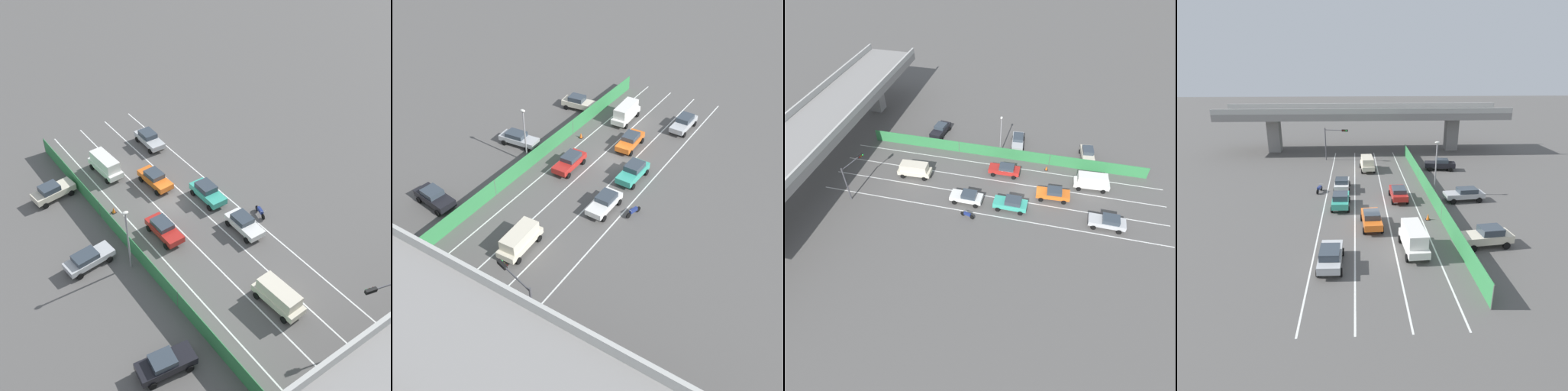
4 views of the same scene
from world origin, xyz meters
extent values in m
plane|color=#565451|center=(0.00, 0.00, 0.00)|extent=(300.00, 300.00, 0.00)
cube|color=silver|center=(-5.11, 4.77, 0.00)|extent=(0.14, 45.55, 0.01)
cube|color=silver|center=(-1.70, 4.77, 0.00)|extent=(0.14, 45.55, 0.01)
cube|color=silver|center=(1.70, 4.77, 0.00)|extent=(0.14, 45.55, 0.01)
cube|color=silver|center=(5.11, 4.77, 0.00)|extent=(0.14, 45.55, 0.01)
cube|color=#B2B2AD|center=(0.00, 25.31, 7.60)|extent=(50.33, 0.30, 0.90)
cube|color=#338447|center=(7.06, 4.77, 0.93)|extent=(0.06, 41.55, 1.87)
cylinder|color=#4C514C|center=(7.06, -16.00, 0.93)|extent=(0.10, 0.10, 1.87)
cylinder|color=#4C514C|center=(7.06, -2.15, 0.93)|extent=(0.10, 0.10, 1.87)
cylinder|color=#4C514C|center=(7.06, 11.70, 0.93)|extent=(0.10, 0.10, 1.87)
cube|color=orange|center=(-0.09, -3.26, 0.79)|extent=(1.97, 4.49, 0.62)
cube|color=#333D47|center=(-0.08, -3.40, 1.36)|extent=(1.62, 2.00, 0.51)
cylinder|color=black|center=(-1.03, -1.82, 0.32)|extent=(0.26, 0.65, 0.64)
cylinder|color=black|center=(0.68, -1.72, 0.32)|extent=(0.26, 0.65, 0.64)
cylinder|color=black|center=(-0.85, -4.81, 0.32)|extent=(0.26, 0.65, 0.64)
cylinder|color=black|center=(0.86, -4.71, 0.32)|extent=(0.26, 0.65, 0.64)
cube|color=red|center=(3.37, 3.94, 0.80)|extent=(1.79, 4.41, 0.64)
cube|color=#333D47|center=(3.38, 3.59, 1.35)|extent=(1.54, 2.10, 0.47)
cylinder|color=black|center=(2.49, 5.41, 0.32)|extent=(0.23, 0.64, 0.64)
cylinder|color=black|center=(4.20, 5.44, 0.32)|extent=(0.23, 0.64, 0.64)
cylinder|color=black|center=(2.55, 2.43, 0.32)|extent=(0.23, 0.64, 0.64)
cylinder|color=black|center=(4.25, 2.46, 0.32)|extent=(0.23, 0.64, 0.64)
cube|color=teal|center=(-3.25, 1.92, 0.81)|extent=(1.83, 4.33, 0.67)
cube|color=#333D47|center=(-3.26, 1.58, 1.44)|extent=(1.59, 2.03, 0.59)
cylinder|color=black|center=(-4.13, 3.40, 0.32)|extent=(0.23, 0.64, 0.64)
cylinder|color=black|center=(-2.35, 3.38, 0.32)|extent=(0.23, 0.64, 0.64)
cylinder|color=black|center=(-4.16, 0.46, 0.32)|extent=(0.23, 0.64, 0.64)
cylinder|color=black|center=(-2.37, 0.45, 0.32)|extent=(0.23, 0.64, 0.64)
cube|color=#B7BABC|center=(-3.60, -10.14, 0.78)|extent=(1.79, 4.47, 0.60)
cube|color=#333D47|center=(-3.60, -10.51, 1.36)|extent=(1.55, 2.06, 0.56)
cylinder|color=black|center=(-4.44, -8.62, 0.32)|extent=(0.23, 0.64, 0.64)
cylinder|color=black|center=(-2.71, -8.64, 0.32)|extent=(0.23, 0.64, 0.64)
cylinder|color=black|center=(-4.48, -11.64, 0.32)|extent=(0.23, 0.64, 0.64)
cylinder|color=black|center=(-2.75, -11.66, 0.32)|extent=(0.23, 0.64, 0.64)
cube|color=beige|center=(0.17, 16.30, 0.78)|extent=(2.06, 4.73, 0.60)
cube|color=beige|center=(0.17, 16.30, 1.56)|extent=(1.80, 3.88, 0.97)
cylinder|color=black|center=(-0.83, 17.83, 0.32)|extent=(0.25, 0.65, 0.64)
cylinder|color=black|center=(0.99, 17.93, 0.32)|extent=(0.25, 0.65, 0.64)
cylinder|color=black|center=(-0.66, 14.68, 0.32)|extent=(0.25, 0.65, 0.64)
cylinder|color=black|center=(1.16, 14.78, 0.32)|extent=(0.25, 0.65, 0.64)
cube|color=silver|center=(3.24, -8.20, 0.79)|extent=(2.00, 4.88, 0.63)
cube|color=silver|center=(3.24, -8.20, 1.67)|extent=(1.75, 4.00, 1.12)
cylinder|color=black|center=(2.28, -6.62, 0.32)|extent=(0.26, 0.65, 0.64)
cylinder|color=black|center=(4.02, -6.53, 0.32)|extent=(0.26, 0.65, 0.64)
cylinder|color=black|center=(2.46, -9.87, 0.32)|extent=(0.26, 0.65, 0.64)
cylinder|color=black|center=(4.20, -9.78, 0.32)|extent=(0.26, 0.65, 0.64)
cube|color=white|center=(-3.31, 7.76, 0.77)|extent=(1.80, 4.23, 0.59)
cube|color=#333D47|center=(-3.31, 7.38, 1.32)|extent=(1.56, 1.91, 0.51)
cylinder|color=black|center=(-4.17, 9.20, 0.32)|extent=(0.23, 0.64, 0.64)
cylinder|color=black|center=(-2.42, 9.18, 0.32)|extent=(0.23, 0.64, 0.64)
cylinder|color=black|center=(-4.20, 6.34, 0.32)|extent=(0.23, 0.64, 0.64)
cylinder|color=black|center=(-2.45, 6.32, 0.32)|extent=(0.23, 0.64, 0.64)
cylinder|color=black|center=(-5.90, 7.56, 0.30)|extent=(0.25, 0.61, 0.60)
cylinder|color=black|center=(-6.25, 6.26, 0.30)|extent=(0.25, 0.61, 0.60)
cube|color=navy|center=(-6.07, 6.91, 0.58)|extent=(0.50, 0.96, 0.36)
cylinder|color=#B2B2B2|center=(-5.93, 7.46, 0.92)|extent=(0.59, 0.18, 0.03)
cube|color=beige|center=(9.63, -7.57, 0.82)|extent=(4.61, 2.28, 0.68)
cube|color=#333D47|center=(10.00, -7.53, 1.46)|extent=(2.09, 1.76, 0.59)
cylinder|color=black|center=(8.25, -8.62, 0.32)|extent=(0.66, 0.30, 0.64)
cylinder|color=black|center=(8.03, -6.89, 0.32)|extent=(0.66, 0.30, 0.64)
cylinder|color=black|center=(11.23, -8.25, 0.32)|extent=(0.66, 0.30, 0.64)
cylinder|color=black|center=(11.02, -6.52, 0.32)|extent=(0.66, 0.30, 0.64)
cube|color=#B2B5B7|center=(10.88, 3.17, 0.76)|extent=(4.69, 2.17, 0.56)
cube|color=#333D47|center=(11.22, 3.20, 1.29)|extent=(2.31, 1.72, 0.50)
cylinder|color=black|center=(9.44, 2.16, 0.32)|extent=(0.66, 0.28, 0.64)
cylinder|color=black|center=(9.26, 3.87, 0.32)|extent=(0.66, 0.28, 0.64)
cylinder|color=black|center=(12.50, 2.47, 0.32)|extent=(0.66, 0.28, 0.64)
cylinder|color=black|center=(12.33, 4.18, 0.32)|extent=(0.66, 0.28, 0.64)
cube|color=black|center=(11.03, 16.03, 0.83)|extent=(4.65, 2.41, 0.70)
cube|color=#333D47|center=(11.27, 15.99, 1.43)|extent=(2.04, 1.83, 0.50)
cylinder|color=black|center=(9.41, 15.34, 0.32)|extent=(0.66, 0.31, 0.64)
cylinder|color=black|center=(9.66, 17.13, 0.32)|extent=(0.66, 0.31, 0.64)
cylinder|color=black|center=(12.40, 14.92, 0.32)|extent=(0.66, 0.31, 0.64)
cylinder|color=black|center=(12.65, 16.72, 0.32)|extent=(0.66, 0.31, 0.64)
cylinder|color=#47474C|center=(-4.65, 22.40, 4.99)|extent=(3.62, 1.07, 0.12)
cube|color=black|center=(-3.21, 22.02, 4.99)|extent=(1.00, 0.52, 0.32)
sphere|color=#390706|center=(-3.54, 21.94, 4.99)|extent=(0.20, 0.20, 0.20)
sphere|color=#3B2806|center=(-3.25, 21.86, 4.99)|extent=(0.20, 0.20, 0.20)
sphere|color=green|center=(-2.96, 21.78, 4.99)|extent=(0.20, 0.20, 0.20)
cylinder|color=gray|center=(7.95, 5.45, 3.11)|extent=(0.16, 0.16, 6.21)
ellipsoid|color=silver|center=(7.95, 5.45, 6.39)|extent=(0.60, 0.36, 0.28)
cone|color=orange|center=(5.73, -1.91, 0.33)|extent=(0.36, 0.36, 0.67)
cube|color=black|center=(5.73, -1.91, 0.01)|extent=(0.47, 0.47, 0.03)
camera|label=1|loc=(21.63, 34.66, 34.55)|focal=47.44mm
camera|label=2|loc=(-21.71, 39.36, 31.30)|focal=45.40mm
camera|label=3|loc=(-35.48, -1.77, 32.96)|focal=32.48mm
camera|label=4|loc=(-1.47, -34.19, 14.75)|focal=32.21mm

